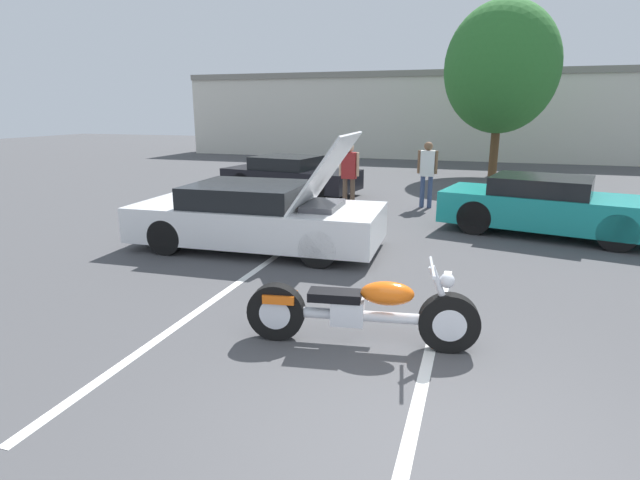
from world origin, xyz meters
The scene contains 11 objects.
ground_plane centered at (0.00, 0.00, 0.00)m, with size 80.00×80.00×0.00m, color #474749.
parking_stripe_foreground centered at (-3.27, 1.86, 0.00)m, with size 0.12×5.55×0.01m, color white.
parking_stripe_middle centered at (-0.28, 1.86, 0.00)m, with size 0.12×5.55×0.01m, color white.
far_building centered at (0.00, 24.78, 2.34)m, with size 32.00×4.20×4.40m.
tree_background centered at (0.52, 17.22, 4.01)m, with size 4.14×4.14×6.39m.
motorcycle centered at (-1.05, 1.68, 0.40)m, with size 2.55×0.73×0.96m.
show_car_hood_open centered at (-3.80, 5.00, 0.61)m, with size 4.67×2.14×2.15m.
parked_car_mid_row centered at (1.45, 7.80, 0.59)m, with size 4.45×2.58×1.20m.
parked_car_left_row centered at (-5.48, 10.98, 0.56)m, with size 4.32×2.41×1.14m.
spectator_near_motorcycle centered at (-3.08, 8.93, 1.03)m, with size 0.52×0.23×1.72m.
spectator_midground centered at (-1.25, 10.00, 1.03)m, with size 0.52×0.23×1.73m.
Camera 1 is at (0.09, -3.32, 2.55)m, focal length 28.00 mm.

